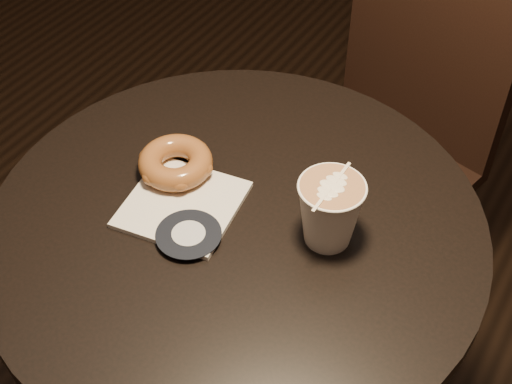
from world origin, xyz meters
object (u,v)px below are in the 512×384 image
chair (396,117)px  doughnut (176,162)px  cafe_table (238,303)px  latte_cup (330,213)px  pastry_bag (182,204)px

chair → doughnut: size_ratio=8.75×
chair → doughnut: chair is taller
cafe_table → latte_cup: latte_cup is taller
chair → doughnut: 0.62m
doughnut → latte_cup: bearing=1.7°
pastry_bag → doughnut: size_ratio=1.40×
cafe_table → chair: 0.58m
cafe_table → pastry_bag: bearing=-165.9°
pastry_bag → doughnut: 0.07m
chair → doughnut: (-0.14, -0.55, 0.24)m
pastry_bag → doughnut: bearing=124.3°
chair → latte_cup: chair is taller
chair → latte_cup: (0.10, -0.54, 0.27)m
cafe_table → doughnut: bearing=166.8°
pastry_bag → doughnut: (-0.04, 0.05, 0.02)m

